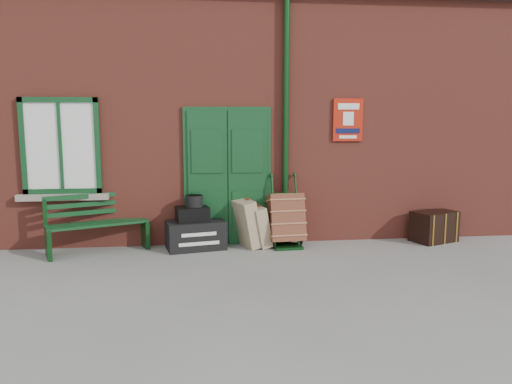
{
  "coord_description": "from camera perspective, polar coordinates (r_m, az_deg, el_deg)",
  "views": [
    {
      "loc": [
        -0.78,
        -6.63,
        2.09
      ],
      "look_at": [
        0.07,
        0.6,
        1.0
      ],
      "focal_mm": 35.0,
      "sensor_mm": 36.0,
      "label": 1
    }
  ],
  "objects": [
    {
      "name": "bench",
      "position": [
        8.21,
        -17.76,
        -3.27
      ],
      "size": [
        1.58,
        0.99,
        0.94
      ],
      "rotation": [
        0.0,
        0.0,
        0.37
      ],
      "color": "#103D1C",
      "rests_on": "ground"
    },
    {
      "name": "porter_trolley",
      "position": [
        8.15,
        3.39,
        -3.13
      ],
      "size": [
        0.6,
        0.65,
        1.16
      ],
      "rotation": [
        0.0,
        0.0,
        0.08
      ],
      "color": "black",
      "rests_on": "ground"
    },
    {
      "name": "suitcase_front",
      "position": [
        8.13,
        0.22,
        -3.94
      ],
      "size": [
        0.46,
        0.56,
        0.67
      ],
      "primitive_type": "cube",
      "rotation": [
        0.0,
        -0.19,
        0.34
      ],
      "color": "tan",
      "rests_on": "ground"
    },
    {
      "name": "dark_trunk",
      "position": [
        9.01,
        19.68,
        -3.72
      ],
      "size": [
        0.84,
        0.7,
        0.52
      ],
      "primitive_type": "cube",
      "rotation": [
        0.0,
        0.0,
        0.38
      ],
      "color": "black",
      "rests_on": "ground"
    },
    {
      "name": "houdini_trunk",
      "position": [
        8.06,
        -6.89,
        -4.89
      ],
      "size": [
        1.0,
        0.67,
        0.46
      ],
      "primitive_type": "cube",
      "rotation": [
        0.0,
        0.0,
        0.2
      ],
      "color": "black",
      "rests_on": "ground"
    },
    {
      "name": "station_building",
      "position": [
        10.15,
        -2.31,
        8.92
      ],
      "size": [
        10.3,
        4.3,
        4.36
      ],
      "color": "brown",
      "rests_on": "ground"
    },
    {
      "name": "ground",
      "position": [
        6.99,
        0.04,
        -8.87
      ],
      "size": [
        80.0,
        80.0,
        0.0
      ],
      "primitive_type": "plane",
      "color": "gray",
      "rests_on": "ground"
    },
    {
      "name": "suitcase_back",
      "position": [
        8.09,
        -1.04,
        -3.59
      ],
      "size": [
        0.52,
        0.63,
        0.78
      ],
      "primitive_type": "cube",
      "rotation": [
        0.0,
        -0.19,
        0.34
      ],
      "color": "tan",
      "rests_on": "ground"
    },
    {
      "name": "hatbox",
      "position": [
        7.98,
        -7.1,
        -1.02
      ],
      "size": [
        0.32,
        0.32,
        0.18
      ],
      "primitive_type": "cylinder",
      "rotation": [
        0.0,
        0.0,
        0.2
      ],
      "color": "black",
      "rests_on": "strongbox"
    },
    {
      "name": "strongbox",
      "position": [
        7.99,
        -7.29,
        -2.51
      ],
      "size": [
        0.57,
        0.46,
        0.23
      ],
      "primitive_type": "cube",
      "rotation": [
        0.0,
        0.0,
        0.2
      ],
      "color": "black",
      "rests_on": "houdini_trunk"
    }
  ]
}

